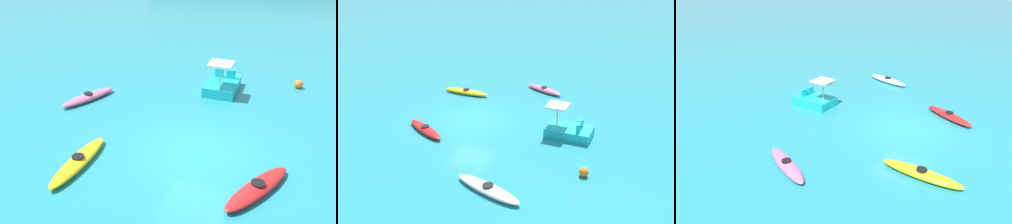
{
  "view_description": "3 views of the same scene",
  "coord_description": "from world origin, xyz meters",
  "views": [
    {
      "loc": [
        2.11,
        -10.37,
        6.99
      ],
      "look_at": [
        -1.7,
        2.01,
        0.38
      ],
      "focal_mm": 37.19,
      "sensor_mm": 36.0,
      "label": 1
    },
    {
      "loc": [
        19.42,
        9.45,
        10.03
      ],
      "look_at": [
        -0.34,
        2.1,
        0.68
      ],
      "focal_mm": 43.74,
      "sensor_mm": 36.0,
      "label": 2
    },
    {
      "loc": [
        -12.89,
        -4.17,
        6.82
      ],
      "look_at": [
        -1.4,
        2.87,
        0.73
      ],
      "focal_mm": 30.84,
      "sensor_mm": 36.0,
      "label": 3
    }
  ],
  "objects": [
    {
      "name": "kayak_white",
      "position": [
        6.26,
        3.75,
        0.16
      ],
      "size": [
        1.8,
        3.42,
        0.37
      ],
      "color": "white",
      "rests_on": "ground_plane"
    },
    {
      "name": "ground_plane",
      "position": [
        0.0,
        0.0,
        0.0
      ],
      "size": [
        600.0,
        600.0,
        0.0
      ],
      "primitive_type": "plane",
      "color": "teal"
    },
    {
      "name": "pedal_boat_cyan",
      "position": [
        -0.03,
        5.79,
        0.34
      ],
      "size": [
        1.62,
        2.52,
        1.68
      ],
      "color": "#19B7C6",
      "rests_on": "ground_plane"
    },
    {
      "name": "kayak_red",
      "position": [
        2.25,
        -1.61,
        0.16
      ],
      "size": [
        2.12,
        2.94,
        0.37
      ],
      "color": "red",
      "rests_on": "ground_plane"
    },
    {
      "name": "kayak_yellow",
      "position": [
        -3.65,
        -1.96,
        0.16
      ],
      "size": [
        0.81,
        3.19,
        0.37
      ],
      "color": "yellow",
      "rests_on": "ground_plane"
    },
    {
      "name": "buoy_orange",
      "position": [
        3.64,
        7.28,
        0.21
      ],
      "size": [
        0.42,
        0.42,
        0.42
      ],
      "primitive_type": "sphere",
      "color": "orange",
      "rests_on": "ground_plane"
    },
    {
      "name": "kayak_pink",
      "position": [
        -5.88,
        2.82,
        0.16
      ],
      "size": [
        1.79,
        2.87,
        0.37
      ],
      "color": "pink",
      "rests_on": "ground_plane"
    }
  ]
}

